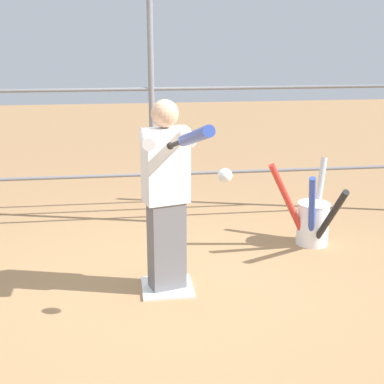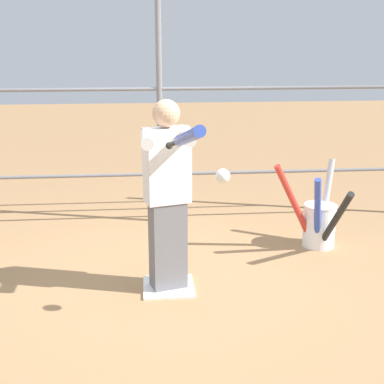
# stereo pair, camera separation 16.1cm
# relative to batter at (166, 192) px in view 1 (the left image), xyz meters

# --- Properties ---
(ground_plane) EXTENTS (24.00, 24.00, 0.00)m
(ground_plane) POSITION_rel_batter_xyz_m (0.00, -0.01, -0.81)
(ground_plane) COLOR #9E754C
(home_plate) EXTENTS (0.40, 0.40, 0.02)m
(home_plate) POSITION_rel_batter_xyz_m (0.00, -0.01, -0.80)
(home_plate) COLOR white
(home_plate) RESTS_ON ground
(fence_backstop) EXTENTS (5.70, 0.06, 2.83)m
(fence_backstop) POSITION_rel_batter_xyz_m (0.00, -1.61, 0.61)
(fence_backstop) COLOR slate
(fence_backstop) RESTS_ON ground
(batter) EXTENTS (0.37, 0.57, 1.49)m
(batter) POSITION_rel_batter_xyz_m (0.00, 0.00, 0.00)
(batter) COLOR slate
(batter) RESTS_ON ground
(baseball_bat_swinging) EXTENTS (0.17, 0.91, 0.30)m
(baseball_bat_swinging) POSITION_rel_batter_xyz_m (-0.07, 0.92, 0.58)
(baseball_bat_swinging) COLOR black
(softball_in_flight) EXTENTS (0.10, 0.10, 0.10)m
(softball_in_flight) POSITION_rel_batter_xyz_m (-0.33, 0.57, 0.26)
(softball_in_flight) COLOR white
(bat_bucket) EXTENTS (0.69, 0.87, 0.83)m
(bat_bucket) POSITION_rel_batter_xyz_m (-1.45, -0.75, -0.55)
(bat_bucket) COLOR white
(bat_bucket) RESTS_ON ground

